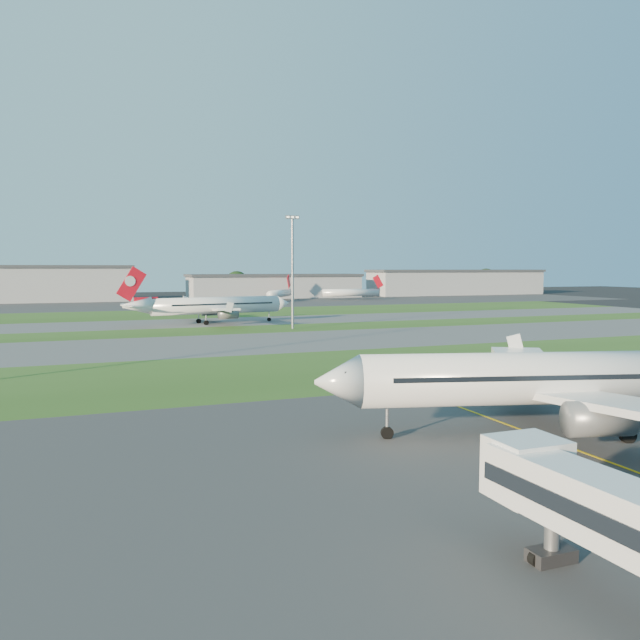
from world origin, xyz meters
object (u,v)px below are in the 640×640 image
mini_jet_near (280,293)px  airliner_parked (568,379)px  airliner_taxiing (215,306)px  light_mast_centre (292,264)px  mini_jet_far (351,292)px

mini_jet_near → airliner_parked: bearing=-156.0°
mini_jet_near → airliner_taxiing: bearing=-170.9°
airliner_parked → light_mast_centre: light_mast_centre is taller
airliner_parked → airliner_taxiing: size_ratio=1.02×
airliner_parked → mini_jet_far: (73.13, 211.26, -1.38)m
airliner_parked → mini_jet_near: 216.52m
mini_jet_near → light_mast_centre: light_mast_centre is taller
light_mast_centre → mini_jet_far: bearing=60.6°
airliner_parked → airliner_taxiing: airliner_parked is taller
airliner_taxiing → mini_jet_near: size_ratio=1.67×
airliner_taxiing → light_mast_centre: size_ratio=1.58×
airliner_parked → light_mast_centre: 95.43m
airliner_parked → airliner_taxiing: bearing=108.6°
mini_jet_near → light_mast_centre: size_ratio=0.95×
light_mast_centre → airliner_taxiing: bearing=124.9°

